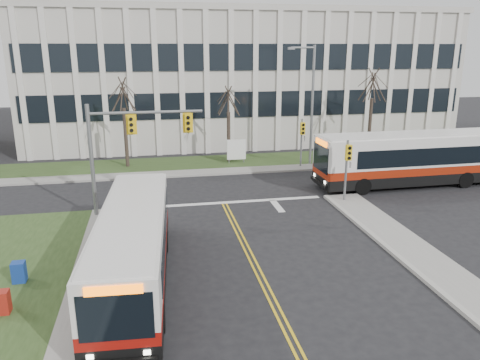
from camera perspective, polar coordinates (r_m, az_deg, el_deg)
name	(u,v)px	position (r m, az deg, el deg)	size (l,w,h in m)	color
ground	(253,262)	(20.77, 1.62, -9.96)	(120.00, 120.00, 0.00)	black
sidewalk_west	(67,350)	(16.26, -20.32, -18.81)	(1.20, 26.00, 0.14)	#9E9B93
sidewalk_cross	(274,169)	(35.79, 4.17, 1.35)	(44.00, 1.60, 0.14)	#9E9B93
building_lawn	(265,161)	(38.42, 3.10, 2.38)	(44.00, 5.00, 0.12)	#2D431D
office_building	(238,78)	(49.17, -0.24, 12.39)	(40.00, 16.00, 12.00)	beige
mast_arm_signal	(123,140)	(25.88, -14.13, 4.75)	(6.11, 0.38, 6.20)	slate
signal_pole_near	(347,162)	(28.32, 12.94, 2.13)	(0.34, 0.39, 3.80)	slate
signal_pole_far	(302,136)	(36.08, 7.56, 5.33)	(0.34, 0.39, 3.80)	slate
streetlight	(310,99)	(36.70, 8.57, 9.73)	(2.15, 0.25, 9.20)	slate
directory_sign	(236,150)	(37.18, -0.44, 3.69)	(1.50, 0.12, 2.00)	slate
tree_left	(123,96)	(36.44, -14.07, 9.89)	(1.80, 1.80, 7.70)	#42352B
tree_mid	(228,102)	(37.17, -1.42, 9.49)	(1.80, 1.80, 6.82)	#42352B
tree_right	(373,87)	(40.62, 15.87, 10.91)	(1.80, 1.80, 8.25)	#42352B
bus_main	(134,248)	(18.93, -12.82, -8.11)	(2.41, 11.12, 2.97)	silver
bus_cross	(412,160)	(33.40, 20.25, 2.27)	(2.82, 13.01, 3.47)	silver
newspaper_box_blue	(19,273)	(20.70, -25.33, -10.25)	(0.50, 0.45, 0.95)	navy
newspaper_box_red	(2,304)	(18.73, -27.01, -13.29)	(0.50, 0.45, 0.95)	maroon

